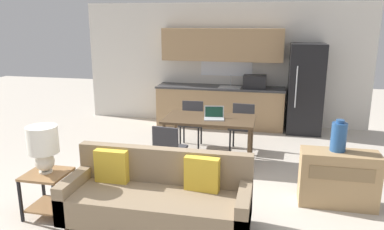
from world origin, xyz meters
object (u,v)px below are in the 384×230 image
Objects in this scene: dining_table at (210,122)px; vase at (339,137)px; side_table at (48,187)px; dining_chair_far_right at (242,124)px; laptop at (214,116)px; refrigerator at (305,89)px; table_lamp at (43,145)px; dining_chair_far_left at (192,121)px; dining_chair_near_left at (169,148)px; credenza at (338,179)px; couch at (158,197)px.

vase is at bearing -30.68° from dining_table.
dining_chair_far_right is at bearing 54.03° from side_table.
dining_table is 4.13× the size of laptop.
refrigerator is 5.41m from table_lamp.
side_table is at bearing -137.92° from laptop.
dining_chair_far_left is (-2.30, 1.87, -0.43)m from vase.
refrigerator is at bearing 30.85° from dining_chair_far_left.
vase is at bearing -41.04° from dining_chair_far_left.
table_lamp is at bearing -113.90° from dining_chair_far_left.
refrigerator is 2.23× the size of dining_chair_near_left.
dining_chair_far_right is (-1.35, 1.83, -0.43)m from vase.
table_lamp reaches higher than dining_chair_near_left.
dining_chair_far_right is (-1.39, 1.87, 0.12)m from credenza.
dining_chair_near_left is (-2.14, -2.94, -0.45)m from refrigerator.
couch reaches higher than dining_chair_far_left.
dining_chair_far_left reaches higher than side_table.
laptop reaches higher than dining_chair_far_right.
vase is at bearing 25.45° from couch.
vase is at bearing -48.95° from dining_chair_far_right.
dining_chair_near_left is at bearing 172.48° from vase.
side_table is (-1.37, -0.07, 0.03)m from couch.
table_lamp is 3.59m from dining_chair_far_right.
refrigerator reaches higher than dining_chair_far_left.
laptop is at bearing -125.91° from refrigerator.
refrigerator is at bearing -119.53° from dining_chair_near_left.
laptop is (0.32, 2.05, 0.48)m from couch.
dining_chair_far_left is at bearing -83.70° from dining_chair_near_left.
dining_table is 2.69m from table_lamp.
refrigerator reaches higher than side_table.
dining_chair_far_left is 1.03m from laptop.
credenza is at bearing -41.26° from dining_chair_far_left.
dining_chair_near_left is at bearing 171.54° from credenza.
couch is 2.54× the size of dining_chair_far_right.
couch is at bearing 3.06° from side_table.
credenza reaches higher than side_table.
dining_table is 0.14m from laptop.
vase reaches higher than dining_table.
couch reaches higher than side_table.
refrigerator is 2.23× the size of dining_chair_far_left.
dining_chair_far_left is 1.00× the size of dining_chair_far_right.
refrigerator reaches higher than laptop.
dining_table is 2.57× the size of table_lamp.
dining_chair_far_left is at bearing 121.23° from dining_table.
laptop is (-1.75, 1.06, -0.09)m from vase.
dining_chair_far_left reaches higher than dining_table.
vase is 2.31m from dining_chair_far_right.
side_table is at bearing -127.29° from refrigerator.
table_lamp is at bearing -163.33° from vase.
table_lamp reaches higher than dining_chair_far_left.
dining_chair_near_left is at bearing -135.62° from laptop.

